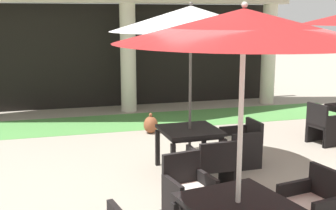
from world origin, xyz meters
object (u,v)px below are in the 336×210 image
(patio_umbrella_mid_left, at_px, (191,20))
(patio_chair_mid_left_east, at_px, (242,144))
(patio_chair_mid_right_east, at_px, (314,210))
(patio_table_mid_left, at_px, (190,134))
(patio_table_mid_right, at_px, (238,210))
(patio_chair_near_foreground_west, at_px, (323,125))
(patio_chair_mid_right_north, at_px, (188,194))
(patio_umbrella_mid_right, at_px, (244,29))
(terracotta_urn, at_px, (151,125))
(patio_chair_mid_left_south, at_px, (212,166))

(patio_umbrella_mid_left, distance_m, patio_chair_mid_left_east, 2.37)
(patio_chair_mid_left_east, distance_m, patio_chair_mid_right_east, 2.81)
(patio_table_mid_left, relative_size, patio_table_mid_right, 0.82)
(patio_chair_mid_right_east, bearing_deg, patio_chair_near_foreground_west, -46.14)
(patio_chair_mid_left_east, distance_m, patio_table_mid_right, 3.31)
(patio_chair_mid_right_north, distance_m, patio_chair_mid_right_east, 1.50)
(patio_table_mid_right, bearing_deg, patio_umbrella_mid_right, 0.00)
(patio_table_mid_left, bearing_deg, terracotta_urn, 91.40)
(patio_table_mid_left, bearing_deg, patio_chair_mid_right_north, -108.70)
(patio_chair_mid_right_east, bearing_deg, patio_table_mid_left, 1.86)
(patio_table_mid_right, bearing_deg, patio_table_mid_left, 81.29)
(patio_chair_mid_right_east, height_order, terracotta_urn, patio_chair_mid_right_east)
(patio_table_mid_left, xyz_separation_m, patio_chair_mid_left_south, (0.03, -0.99, -0.23))
(patio_chair_near_foreground_west, distance_m, patio_umbrella_mid_right, 5.60)
(patio_chair_near_foreground_west, xyz_separation_m, terracotta_urn, (-3.22, 1.80, -0.20))
(patio_chair_near_foreground_west, bearing_deg, patio_umbrella_mid_right, -55.93)
(patio_table_mid_left, relative_size, patio_chair_mid_right_north, 1.08)
(patio_umbrella_mid_left, relative_size, patio_chair_mid_left_south, 3.35)
(patio_table_mid_left, distance_m, patio_chair_mid_right_north, 2.01)
(patio_umbrella_mid_left, height_order, terracotta_urn, patio_umbrella_mid_left)
(patio_chair_near_foreground_west, bearing_deg, terracotta_urn, -131.20)
(patio_table_mid_left, height_order, patio_chair_mid_left_south, patio_chair_mid_left_south)
(patio_table_mid_left, bearing_deg, patio_umbrella_mid_left, 180.00)
(patio_chair_mid_left_east, height_order, patio_chair_mid_right_east, patio_chair_mid_right_east)
(patio_chair_mid_left_south, height_order, patio_table_mid_right, patio_chair_mid_left_south)
(patio_chair_mid_left_east, xyz_separation_m, patio_chair_mid_right_east, (-0.39, -2.78, 0.03))
(patio_umbrella_mid_left, xyz_separation_m, terracotta_urn, (-0.06, 2.60, -2.35))
(patio_chair_mid_right_east, bearing_deg, patio_chair_mid_left_south, 7.32)
(patio_chair_near_foreground_west, distance_m, patio_table_mid_left, 3.26)
(patio_chair_near_foreground_west, distance_m, patio_umbrella_mid_left, 3.90)
(patio_chair_mid_right_north, relative_size, patio_chair_mid_right_east, 1.02)
(patio_chair_near_foreground_west, relative_size, terracotta_urn, 1.85)
(patio_chair_mid_left_south, xyz_separation_m, patio_table_mid_right, (-0.48, -1.95, 0.22))
(patio_umbrella_mid_right, relative_size, patio_chair_mid_right_east, 3.09)
(patio_chair_mid_left_south, relative_size, terracotta_urn, 1.81)
(patio_umbrella_mid_right, bearing_deg, patio_chair_mid_right_north, 100.34)
(patio_chair_mid_left_east, height_order, patio_umbrella_mid_right, patio_umbrella_mid_right)
(patio_table_mid_left, relative_size, patio_umbrella_mid_left, 0.35)
(patio_umbrella_mid_left, xyz_separation_m, patio_chair_mid_left_east, (0.98, 0.03, -2.15))
(patio_chair_mid_right_east, bearing_deg, terracotta_urn, -3.32)
(patio_chair_near_foreground_west, relative_size, patio_chair_mid_right_north, 0.95)
(patio_umbrella_mid_left, bearing_deg, patio_chair_mid_right_east, -77.80)
(patio_chair_mid_left_south, height_order, patio_chair_mid_right_north, patio_chair_mid_right_north)
(patio_umbrella_mid_right, height_order, patio_chair_mid_right_north, patio_umbrella_mid_right)
(patio_chair_mid_left_east, relative_size, patio_chair_mid_right_north, 0.89)
(patio_table_mid_left, xyz_separation_m, patio_chair_mid_left_east, (0.98, 0.03, -0.25))
(patio_umbrella_mid_right, bearing_deg, patio_chair_mid_left_east, 64.24)
(patio_table_mid_left, bearing_deg, patio_chair_mid_left_east, 1.94)
(patio_table_mid_right, bearing_deg, patio_chair_mid_right_north, 100.34)
(patio_chair_mid_left_south, height_order, patio_chair_mid_right_east, patio_chair_mid_right_east)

